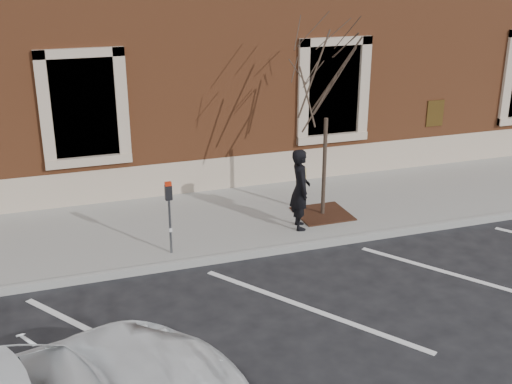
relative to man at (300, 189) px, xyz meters
name	(u,v)px	position (x,y,z in m)	size (l,w,h in m)	color
ground	(266,254)	(-1.00, -0.70, -1.01)	(120.00, 120.00, 0.00)	#28282B
sidewalk_near	(239,218)	(-1.00, 1.05, -0.93)	(40.00, 3.50, 0.15)	gray
curb_near	(267,252)	(-1.00, -0.75, -0.93)	(40.00, 0.12, 0.15)	#9E9E99
parking_stripes	(310,309)	(-1.00, -2.90, -1.01)	(28.00, 4.40, 0.01)	silver
building_civic	(175,13)	(-1.00, 7.04, 2.99)	(40.00, 8.62, 8.00)	brown
man	(300,189)	(0.00, 0.00, 0.00)	(0.63, 0.41, 1.72)	black
parking_meter	(169,204)	(-2.81, -0.34, 0.15)	(0.13, 0.10, 1.45)	#595B60
tree_grate	(322,214)	(0.76, 0.51, -0.84)	(1.14, 1.14, 0.03)	#3A1E12
sapling	(327,90)	(0.76, 0.51, 1.92)	(2.38, 2.38, 3.97)	#3D3025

